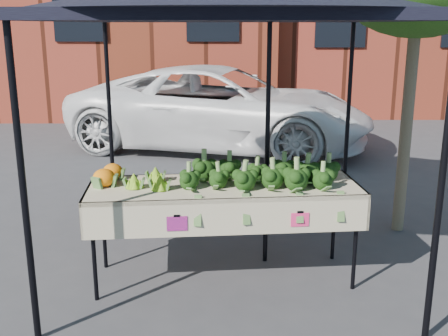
# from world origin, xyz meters

# --- Properties ---
(ground) EXTENTS (90.00, 90.00, 0.00)m
(ground) POSITION_xyz_m (0.00, 0.00, 0.00)
(ground) COLOR #37373A
(table) EXTENTS (2.46, 1.01, 0.90)m
(table) POSITION_xyz_m (-0.24, -0.03, 0.45)
(table) COLOR beige
(table) RESTS_ON ground
(canopy) EXTENTS (3.16, 3.16, 2.74)m
(canopy) POSITION_xyz_m (-0.18, 0.42, 1.37)
(canopy) COLOR black
(canopy) RESTS_ON ground
(broccoli_heap) EXTENTS (1.46, 0.56, 0.25)m
(broccoli_heap) POSITION_xyz_m (0.09, -0.00, 1.02)
(broccoli_heap) COLOR black
(broccoli_heap) RESTS_ON table
(romanesco_cluster) EXTENTS (0.42, 0.46, 0.19)m
(romanesco_cluster) POSITION_xyz_m (-0.90, -0.04, 1.00)
(romanesco_cluster) COLOR #9EC026
(romanesco_cluster) RESTS_ON table
(cauliflower_pair) EXTENTS (0.22, 0.42, 0.17)m
(cauliflower_pair) POSITION_xyz_m (-1.27, 0.04, 0.99)
(cauliflower_pair) COLOR orange
(cauliflower_pair) RESTS_ON table
(street_tree) EXTENTS (1.90, 1.90, 3.75)m
(street_tree) POSITION_xyz_m (1.76, 1.20, 1.87)
(street_tree) COLOR #1E4C14
(street_tree) RESTS_ON ground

